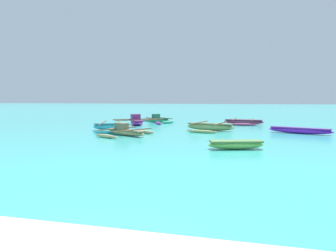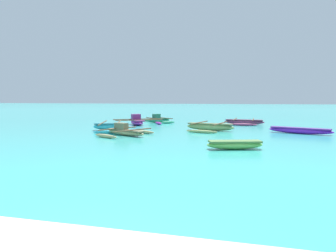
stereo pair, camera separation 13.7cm
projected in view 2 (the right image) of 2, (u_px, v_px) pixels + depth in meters
moored_boat_0 at (159, 120)px, 26.99m from camera, size 3.22×3.13×0.77m
moored_boat_1 at (235, 144)px, 12.70m from camera, size 2.47×1.28×0.37m
moored_boat_2 at (210, 127)px, 20.08m from camera, size 3.33×3.83×0.55m
moored_boat_3 at (300, 130)px, 18.30m from camera, size 3.66×1.80×0.37m
moored_boat_4 at (137, 121)px, 24.47m from camera, size 4.15×3.48×0.87m
moored_boat_5 at (244, 122)px, 25.02m from camera, size 3.32×3.31×0.45m
moored_boat_6 at (125, 131)px, 17.48m from camera, size 3.06×3.58×0.71m
moored_boat_7 at (110, 126)px, 20.47m from camera, size 2.94×4.58×0.53m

